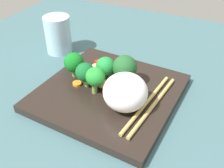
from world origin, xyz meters
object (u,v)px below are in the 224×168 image
Objects in this scene: square_plate at (109,93)px; chopstick_pair at (150,104)px; broccoli_floret_4 at (115,70)px; rice_mound at (125,92)px; carrot_slice_1 at (94,81)px; drinking_glass at (58,35)px.

chopstick_pair reaches higher than square_plate.
chopstick_pair is at bearing -97.43° from square_plate.
broccoli_floret_4 reaches higher than square_plate.
rice_mound is 0.42× the size of chopstick_pair.
carrot_slice_1 is (4.62, 9.78, -3.42)cm from rice_mound.
rice_mound is 2.03× the size of broccoli_floret_4.
drinking_glass is at bearing 56.84° from carrot_slice_1.
chopstick_pair is at bearing -113.20° from drinking_glass.
drinking_glass reaches higher than square_plate.
broccoli_floret_4 is at bearing -48.29° from carrot_slice_1.
square_plate is 8.14cm from rice_mound.
drinking_glass reaches higher than chopstick_pair.
square_plate is 5.45cm from broccoli_floret_4.
broccoli_floret_4 is (4.09, 0.61, 3.55)cm from square_plate.
drinking_glass is at bearing 60.62° from square_plate.
drinking_glass is at bearing 73.25° from chopstick_pair.
broccoli_floret_4 is 23.12cm from drinking_glass.
rice_mound is at bearing -120.52° from drinking_glass.
carrot_slice_1 is 0.13× the size of chopstick_pair.
square_plate is at bearing 89.02° from chopstick_pair.
broccoli_floret_4 is 1.60× the size of carrot_slice_1.
broccoli_floret_4 is at bearing -111.25° from drinking_glass.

